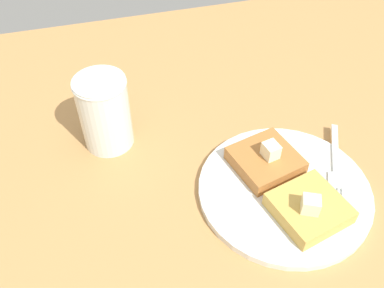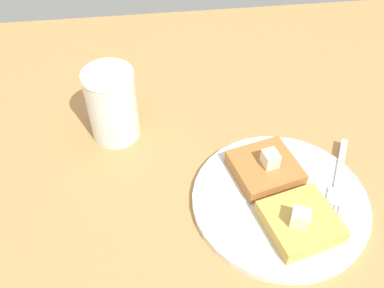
# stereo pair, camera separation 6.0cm
# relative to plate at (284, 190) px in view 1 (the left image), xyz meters

# --- Properties ---
(table_surface) EXTENTS (1.10, 1.10, 0.03)m
(table_surface) POSITION_rel_plate_xyz_m (0.02, -0.10, -0.02)
(table_surface) COLOR #B38149
(table_surface) RESTS_ON ground
(plate) EXTENTS (0.24, 0.24, 0.01)m
(plate) POSITION_rel_plate_xyz_m (0.00, 0.00, 0.00)
(plate) COLOR silver
(plate) RESTS_ON table_surface
(toast_slice_left) EXTENTS (0.10, 0.10, 0.02)m
(toast_slice_left) POSITION_rel_plate_xyz_m (-0.05, -0.01, 0.02)
(toast_slice_left) COLOR #AA6B32
(toast_slice_left) RESTS_ON plate
(toast_slice_middle) EXTENTS (0.10, 0.10, 0.02)m
(toast_slice_middle) POSITION_rel_plate_xyz_m (0.05, 0.01, 0.02)
(toast_slice_middle) COLOR gold
(toast_slice_middle) RESTS_ON plate
(butter_pat_primary) EXTENTS (0.03, 0.02, 0.02)m
(butter_pat_primary) POSITION_rel_plate_xyz_m (-0.04, -0.01, 0.04)
(butter_pat_primary) COLOR #F9F0C6
(butter_pat_primary) RESTS_ON toast_slice_left
(butter_pat_secondary) EXTENTS (0.03, 0.03, 0.02)m
(butter_pat_secondary) POSITION_rel_plate_xyz_m (0.05, 0.00, 0.04)
(butter_pat_secondary) COLOR #F1EDC6
(butter_pat_secondary) RESTS_ON toast_slice_middle
(fork) EXTENTS (0.15, 0.09, 0.00)m
(fork) POSITION_rel_plate_xyz_m (-0.01, 0.08, 0.01)
(fork) COLOR silver
(fork) RESTS_ON plate
(syrup_jar) EXTENTS (0.08, 0.08, 0.12)m
(syrup_jar) POSITION_rel_plate_xyz_m (-0.17, -0.22, 0.05)
(syrup_jar) COLOR #5C280E
(syrup_jar) RESTS_ON table_surface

